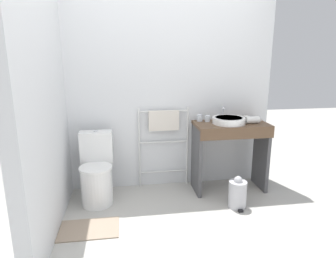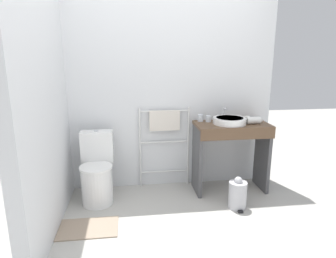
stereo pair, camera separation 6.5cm
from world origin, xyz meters
name	(u,v)px [view 1 (the left image)]	position (x,y,z in m)	size (l,w,h in m)	color
ground_plane	(190,247)	(0.00, 0.00, 0.00)	(12.00, 12.00, 0.00)	#B2AFA8
wall_back	(166,85)	(0.00, 1.39, 1.27)	(2.59, 0.12, 2.53)	silver
wall_side	(45,95)	(-1.24, 0.67, 1.27)	(0.12, 1.98, 2.53)	silver
toilet	(97,174)	(-0.85, 0.98, 0.33)	(0.36, 0.49, 0.79)	white
towel_radiator	(164,130)	(-0.05, 1.28, 0.73)	(0.62, 0.06, 1.00)	silver
vanity_counter	(230,146)	(0.72, 1.05, 0.56)	(0.86, 0.46, 0.84)	brown
sink_basin	(229,120)	(0.68, 1.05, 0.88)	(0.38, 0.38, 0.07)	white
faucet	(223,112)	(0.68, 1.25, 0.94)	(0.02, 0.10, 0.16)	silver
cup_near_wall	(200,118)	(0.38, 1.22, 0.88)	(0.07, 0.07, 0.08)	silver
cup_near_edge	(208,119)	(0.47, 1.18, 0.87)	(0.06, 0.06, 0.08)	silver
hair_dryer	(253,120)	(0.97, 1.02, 0.88)	(0.21, 0.18, 0.08)	white
trash_bin	(237,194)	(0.66, 0.61, 0.16)	(0.20, 0.23, 0.36)	#B7B7BC
bath_mat	(89,229)	(-0.89, 0.41, 0.01)	(0.56, 0.36, 0.01)	gray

